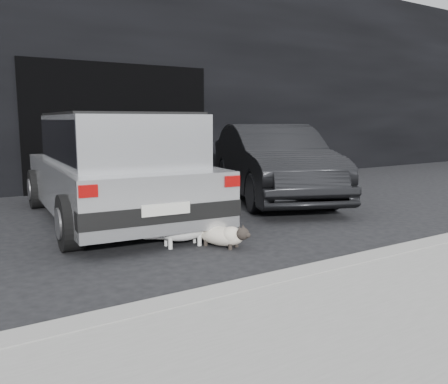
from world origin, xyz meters
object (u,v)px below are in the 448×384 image
second_car (273,162)px  cat_siamese (225,236)px  cat_white (186,228)px  silver_hatchback (116,162)px

second_car → cat_siamese: 3.45m
second_car → cat_white: size_ratio=4.66×
silver_hatchback → cat_white: bearing=-79.9°
silver_hatchback → cat_siamese: 2.27m
silver_hatchback → cat_siamese: (0.50, -2.10, -0.71)m
second_car → cat_siamese: (-2.53, -2.29, -0.55)m
silver_hatchback → second_car: size_ratio=1.04×
second_car → silver_hatchback: bearing=-154.2°
second_car → cat_siamese: second_car is taller
silver_hatchback → cat_white: size_ratio=4.86×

